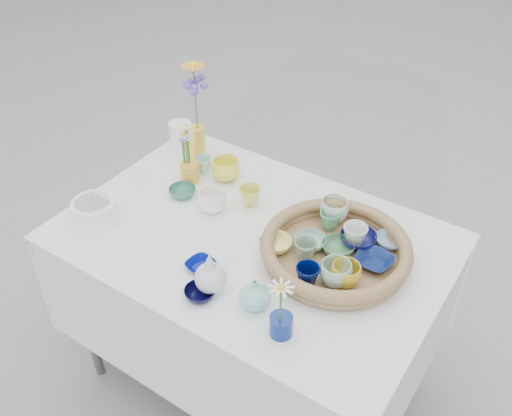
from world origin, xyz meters
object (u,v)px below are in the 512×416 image
Objects in this scene: display_table at (253,375)px; tall_vase_yellow at (196,142)px; bud_vase_seafoam at (255,294)px; wicker_tray at (336,251)px.

tall_vase_yellow is at bearing 148.47° from display_table.
bud_vase_seafoam reaches higher than display_table.
wicker_tray is at bearing 71.22° from bud_vase_seafoam.
bud_vase_seafoam is 0.83m from tall_vase_yellow.
display_table is 0.99m from tall_vase_yellow.
tall_vase_yellow is at bearing 140.11° from bud_vase_seafoam.
display_table is 13.21× the size of bud_vase_seafoam.
bud_vase_seafoam is at bearing -108.78° from wicker_tray.
bud_vase_seafoam is (0.18, -0.25, 0.81)m from display_table.
tall_vase_yellow is (-0.74, 0.23, 0.03)m from wicker_tray.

